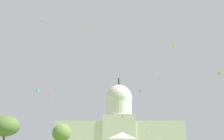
% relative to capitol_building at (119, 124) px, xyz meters
% --- Properties ---
extents(capitol_building, '(123.53, 28.45, 67.52)m').
position_rel_capitol_building_xyz_m(capitol_building, '(0.00, 0.00, 0.00)').
color(capitol_building, beige).
rests_on(capitol_building, ground_plane).
extents(tree_west_near, '(11.60, 11.61, 11.91)m').
position_rel_capitol_building_xyz_m(tree_west_near, '(-41.07, -145.05, -11.45)').
color(tree_west_near, brown).
rests_on(tree_west_near, ground_plane).
extents(tree_west_far, '(14.29, 14.36, 12.43)m').
position_rel_capitol_building_xyz_m(tree_west_far, '(-32.05, -99.73, -12.08)').
color(tree_west_far, '#4C3823').
rests_on(tree_west_far, ground_plane).
extents(kite_pink_high, '(1.58, 1.44, 0.10)m').
position_rel_capitol_building_xyz_m(kite_pink_high, '(-29.42, -150.76, 28.03)').
color(kite_pink_high, pink).
extents(kite_lime_high, '(1.04, 1.05, 2.65)m').
position_rel_capitol_building_xyz_m(kite_lime_high, '(28.50, -122.45, 29.52)').
color(kite_lime_high, '#8CD133').
extents(kite_blue_low, '(1.57, 1.19, 2.33)m').
position_rel_capitol_building_xyz_m(kite_blue_low, '(20.40, -74.29, -8.32)').
color(kite_blue_low, blue).
extents(kite_green_mid, '(1.10, 1.11, 2.57)m').
position_rel_capitol_building_xyz_m(kite_green_mid, '(11.60, -109.81, 9.21)').
color(kite_green_mid, green).
extents(kite_red_high, '(1.52, 1.77, 0.28)m').
position_rel_capitol_building_xyz_m(kite_red_high, '(-10.30, -41.04, 29.61)').
color(kite_red_high, red).
extents(kite_magenta_low, '(0.50, 0.65, 2.65)m').
position_rel_capitol_building_xyz_m(kite_magenta_low, '(-22.33, -157.44, -2.57)').
color(kite_magenta_low, '#D1339E').
extents(kite_cyan_mid, '(1.18, 1.18, 3.22)m').
position_rel_capitol_building_xyz_m(kite_cyan_mid, '(-35.95, -131.63, 4.74)').
color(kite_cyan_mid, '#33BCDB').
extents(kite_violet_mid, '(0.95, 0.99, 1.07)m').
position_rel_capitol_building_xyz_m(kite_violet_mid, '(2.25, -80.29, -1.20)').
color(kite_violet_mid, purple).
extents(kite_gold_mid, '(0.86, 0.90, 3.33)m').
position_rel_capitol_building_xyz_m(kite_gold_mid, '(33.85, -153.99, 4.96)').
color(kite_gold_mid, gold).
extents(kite_black_mid, '(1.20, 1.34, 0.23)m').
position_rel_capitol_building_xyz_m(kite_black_mid, '(20.62, -116.07, 13.63)').
color(kite_black_mid, black).
extents(kite_yellow_high, '(1.73, 1.42, 0.27)m').
position_rel_capitol_building_xyz_m(kite_yellow_high, '(-12.32, -141.48, 30.15)').
color(kite_yellow_high, yellow).
extents(kite_orange_low, '(0.87, 1.13, 0.25)m').
position_rel_capitol_building_xyz_m(kite_orange_low, '(-16.03, -76.86, -8.28)').
color(kite_orange_low, orange).
extents(kite_white_high, '(0.38, 0.91, 3.66)m').
position_rel_capitol_building_xyz_m(kite_white_high, '(-22.42, -61.14, 27.71)').
color(kite_white_high, white).
extents(kite_turquoise_low, '(0.88, 1.12, 2.63)m').
position_rel_capitol_building_xyz_m(kite_turquoise_low, '(22.47, -48.68, -10.63)').
color(kite_turquoise_low, teal).
extents(kite_pink_mid, '(0.94, 1.13, 0.39)m').
position_rel_capitol_building_xyz_m(kite_pink_mid, '(-23.20, -120.38, 14.90)').
color(kite_pink_mid, pink).
extents(kite_lime_high_b, '(0.82, 1.32, 4.13)m').
position_rel_capitol_building_xyz_m(kite_lime_high_b, '(30.08, -90.20, 36.49)').
color(kite_lime_high_b, '#8CD133').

